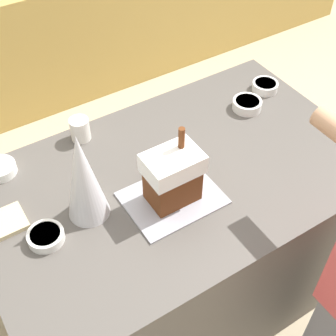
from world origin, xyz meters
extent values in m
plane|color=#C6B28E|center=(0.00, 0.00, 0.00)|extent=(12.00, 12.00, 0.00)
cube|color=tan|center=(0.00, 2.06, 0.46)|extent=(6.00, 0.60, 0.93)
cube|color=#514C47|center=(0.00, 0.00, 0.46)|extent=(1.61, 0.98, 0.91)
cube|color=#9E9EA8|center=(-0.09, -0.10, 0.92)|extent=(0.36, 0.28, 0.01)
cube|color=#5B2D14|center=(-0.09, -0.10, 0.99)|extent=(0.19, 0.13, 0.15)
cube|color=white|center=(-0.09, -0.10, 1.10)|extent=(0.21, 0.15, 0.08)
cylinder|color=#5B2D14|center=(-0.03, -0.08, 1.19)|extent=(0.02, 0.02, 0.09)
cone|color=silver|center=(-0.39, 0.01, 1.10)|extent=(0.16, 0.16, 0.38)
cylinder|color=silver|center=(0.68, 0.25, 0.93)|extent=(0.13, 0.13, 0.04)
cylinder|color=white|center=(0.68, 0.25, 0.95)|extent=(0.10, 0.10, 0.01)
cylinder|color=white|center=(0.51, 0.18, 0.93)|extent=(0.14, 0.14, 0.05)
cylinder|color=yellow|center=(0.51, 0.18, 0.95)|extent=(0.11, 0.11, 0.01)
cylinder|color=white|center=(-0.60, 0.39, 0.93)|extent=(0.13, 0.13, 0.04)
cylinder|color=white|center=(-0.57, -0.02, 0.93)|extent=(0.13, 0.13, 0.04)
cylinder|color=green|center=(-0.57, -0.02, 0.94)|extent=(0.11, 0.11, 0.01)
cube|color=#CCB78C|center=(-0.69, 0.12, 0.92)|extent=(0.19, 0.13, 0.02)
cylinder|color=white|center=(-0.24, 0.41, 0.96)|extent=(0.09, 0.09, 0.10)
camera|label=1|loc=(-0.73, -1.09, 2.29)|focal=50.00mm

